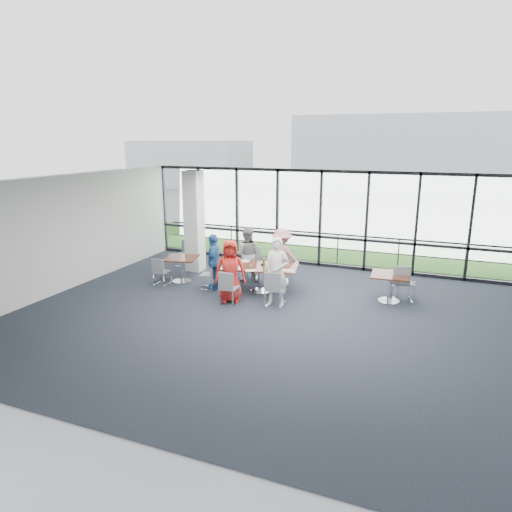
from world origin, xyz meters
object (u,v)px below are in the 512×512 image
at_px(main_table, 260,270).
at_px(diner_near_right, 277,272).
at_px(side_table_right, 390,278).
at_px(diner_far_right, 282,256).
at_px(diner_end, 214,262).
at_px(chair_main_end, 208,274).
at_px(chair_spare_la, 162,271).
at_px(chair_main_fl, 250,264).
at_px(chair_main_nr, 275,289).
at_px(chair_spare_lb, 184,254).
at_px(diner_far_left, 247,254).
at_px(structural_column, 194,222).
at_px(chair_main_nl, 230,288).
at_px(chair_main_fr, 281,267).
at_px(diner_near_left, 230,271).
at_px(side_table_left, 181,261).
at_px(chair_spare_r, 404,283).

height_order(main_table, diner_near_right, diner_near_right).
distance_m(side_table_right, diner_far_right, 3.18).
height_order(side_table_right, diner_end, diner_end).
bearing_deg(chair_main_end, chair_spare_la, -92.74).
height_order(diner_far_right, chair_main_fl, diner_far_right).
xyz_separation_m(side_table_right, chair_main_nr, (-2.67, -1.39, -0.20)).
height_order(side_table_right, chair_main_nr, chair_main_nr).
bearing_deg(chair_spare_lb, diner_near_right, 140.63).
xyz_separation_m(diner_near_right, chair_main_end, (-2.23, 0.51, -0.47)).
bearing_deg(chair_spare_la, diner_far_left, 26.86).
bearing_deg(diner_far_left, chair_main_end, 40.74).
relative_size(diner_far_left, chair_spare_lb, 1.92).
relative_size(diner_far_right, chair_main_nr, 1.82).
relative_size(structural_column, chair_main_nl, 3.69).
xyz_separation_m(chair_main_fr, chair_main_end, (-1.71, -1.36, -0.06)).
height_order(diner_near_right, chair_main_fl, diner_near_right).
xyz_separation_m(main_table, chair_main_nr, (0.77, -0.89, -0.19)).
height_order(main_table, chair_main_fr, chair_main_fr).
bearing_deg(diner_far_left, chair_main_nr, 115.84).
bearing_deg(side_table_right, diner_near_right, -153.71).
xyz_separation_m(side_table_right, chair_main_end, (-4.90, -0.81, -0.23)).
distance_m(diner_end, chair_main_nl, 1.37).
height_order(diner_end, chair_spare_la, diner_end).
height_order(diner_far_left, diner_end, diner_far_left).
bearing_deg(structural_column, diner_far_left, -12.72).
distance_m(diner_end, chair_main_nr, 2.19).
height_order(diner_near_left, diner_far_left, diner_near_left).
distance_m(side_table_right, diner_near_right, 2.98).
height_order(side_table_right, diner_far_left, diner_far_left).
bearing_deg(diner_far_left, side_table_left, 8.51).
relative_size(side_table_left, chair_main_end, 1.32).
bearing_deg(chair_spare_r, side_table_left, 170.10).
xyz_separation_m(diner_near_left, chair_spare_lb, (-2.86, 2.49, -0.40)).
distance_m(side_table_right, diner_end, 4.79).
bearing_deg(diner_far_left, diner_far_right, 174.87).
xyz_separation_m(diner_near_left, chair_spare_la, (-2.45, 0.53, -0.42)).
bearing_deg(chair_spare_lb, chair_spare_r, 163.82).
bearing_deg(chair_spare_lb, chair_main_nr, 139.84).
distance_m(main_table, chair_spare_r, 3.84).
distance_m(structural_column, chair_main_nr, 4.27).
bearing_deg(chair_main_nl, main_table, 69.05).
distance_m(diner_near_right, chair_spare_la, 3.71).
relative_size(diner_near_left, chair_main_nl, 1.90).
bearing_deg(diner_near_right, chair_spare_lb, 146.88).
relative_size(side_table_right, diner_far_right, 0.61).
bearing_deg(chair_main_nl, structural_column, 130.46).
xyz_separation_m(diner_near_right, chair_main_fl, (-1.48, 1.77, -0.41)).
relative_size(diner_far_left, chair_main_nr, 1.82).
xyz_separation_m(structural_column, chair_spare_r, (6.52, -0.54, -1.12)).
height_order(structural_column, side_table_left, structural_column).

